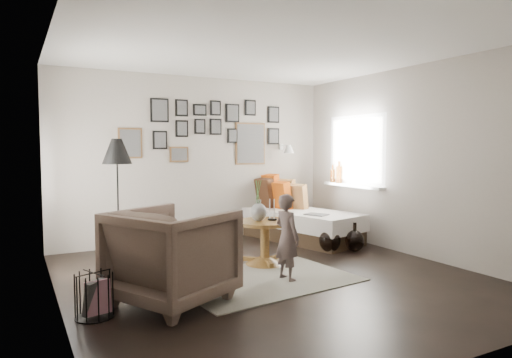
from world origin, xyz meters
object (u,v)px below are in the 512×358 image
demijohn_small (355,241)px  demijohn_large (330,240)px  pedestal_table (265,244)px  magazine_basket (94,295)px  child (287,237)px  vase (259,209)px  daybed (295,219)px  floor_lamp (117,156)px  armchair (172,256)px

demijohn_small → demijohn_large: bearing=161.1°
pedestal_table → demijohn_small: size_ratio=1.72×
magazine_basket → child: size_ratio=0.42×
vase → demijohn_large: bearing=6.3°
daybed → demijohn_large: daybed is taller
pedestal_table → child: 0.74m
vase → floor_lamp: bearing=148.2°
daybed → demijohn_large: bearing=-110.4°
magazine_basket → child: (2.08, 0.16, 0.29)m
vase → demijohn_small: (1.57, 0.01, -0.56)m
floor_lamp → child: (1.50, -1.67, -0.89)m
demijohn_large → demijohn_small: bearing=-18.9°
child → demijohn_small: bearing=-72.8°
vase → armchair: size_ratio=0.51×
daybed → armchair: 3.41m
daybed → child: 2.36m
pedestal_table → daybed: size_ratio=0.32×
floor_lamp → magazine_basket: size_ratio=3.88×
vase → daybed: vase is taller
armchair → demijohn_small: size_ratio=2.41×
vase → magazine_basket: 2.35m
armchair → demijohn_large: bearing=-97.3°
daybed → armchair: size_ratio=2.24×
child → pedestal_table: bearing=-16.4°
pedestal_table → armchair: armchair is taller
demijohn_small → magazine_basket: bearing=-166.4°
armchair → floor_lamp: size_ratio=0.63×
armchair → pedestal_table: bearing=-88.7°
armchair → daybed: bearing=-81.0°
vase → daybed: (1.34, 1.20, -0.40)m
pedestal_table → vase: size_ratio=1.40×
magazine_basket → demijohn_large: 3.48m
pedestal_table → floor_lamp: 2.19m
demijohn_large → child: bearing=-145.6°
pedestal_table → demijohn_large: bearing=7.7°
magazine_basket → daybed: bearing=31.1°
child → vase: bearing=-9.8°
floor_lamp → daybed: bearing=5.0°
armchair → child: 1.37m
pedestal_table → magazine_basket: 2.36m
vase → armchair: 1.65m
armchair → child: size_ratio=1.03×
armchair → demijohn_small: armchair is taller
demijohn_small → child: child is taller
vase → demijohn_small: bearing=0.5°
armchair → floor_lamp: 2.02m
vase → demijohn_small: 1.67m
pedestal_table → floor_lamp: bearing=149.0°
floor_lamp → child: bearing=-48.0°
pedestal_table → armchair: size_ratio=0.71×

